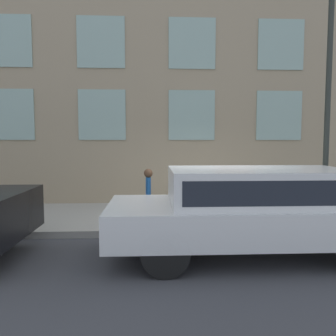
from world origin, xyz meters
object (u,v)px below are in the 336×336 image
(person, at_px, (148,191))
(street_lamp, at_px, (330,52))
(fire_hydrant, at_px, (188,205))
(parked_truck_white_near, at_px, (255,205))

(person, xyz_separation_m, street_lamp, (-0.09, -3.99, 3.05))
(fire_hydrant, relative_size, person, 0.67)
(parked_truck_white_near, height_order, street_lamp, street_lamp)
(fire_hydrant, bearing_deg, person, 84.66)
(fire_hydrant, xyz_separation_m, street_lamp, (-0.01, -3.11, 3.37))
(street_lamp, bearing_deg, fire_hydrant, 89.85)
(parked_truck_white_near, xyz_separation_m, street_lamp, (1.70, -2.14, 3.05))
(street_lamp, bearing_deg, person, 88.71)
(fire_hydrant, relative_size, parked_truck_white_near, 0.17)
(parked_truck_white_near, bearing_deg, person, 45.97)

